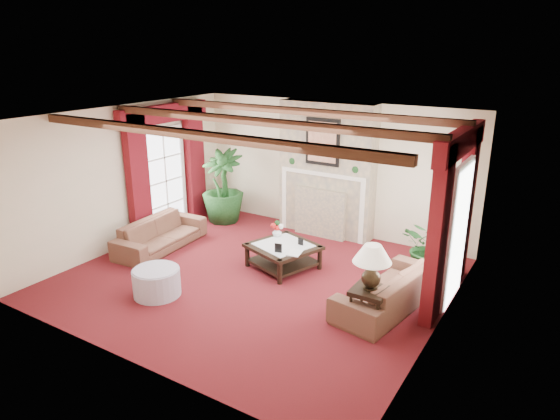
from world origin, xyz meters
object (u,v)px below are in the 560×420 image
Objects in this scene: side_table at (369,308)px; ottoman at (157,282)px; sofa_left at (160,229)px; sofa_right at (389,282)px; potted_palm at (223,202)px; coffee_table at (283,256)px.

side_table is 3.30m from ottoman.
sofa_right is at bearing -92.04° from sofa_left.
sofa_right is 0.68m from side_table.
sofa_right is at bearing 25.92° from ottoman.
ottoman is (1.32, -1.43, -0.17)m from sofa_left.
potted_palm is at bearing 151.39° from side_table.
side_table is (4.50, -0.54, -0.10)m from sofa_left.
potted_palm is 1.60× the size of coffee_table.
sofa_left is 1.20× the size of potted_palm.
sofa_left is 1.95m from ottoman.
potted_palm is at bearing 168.68° from coffee_table.
potted_palm reaches higher than side_table.
sofa_right is (4.53, 0.13, 0.02)m from sofa_left.
ottoman is at bearing -140.95° from sofa_left.
potted_palm is (-4.44, 1.74, 0.05)m from sofa_right.
potted_palm is 3.53m from ottoman.
ottoman is at bearing -54.51° from sofa_right.
sofa_left is at bearing -150.37° from coffee_table.
sofa_left reaches higher than coffee_table.
side_table is (4.42, -2.41, -0.16)m from potted_palm.
sofa_left is 0.94× the size of sofa_right.
sofa_right is 4.77m from potted_palm.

